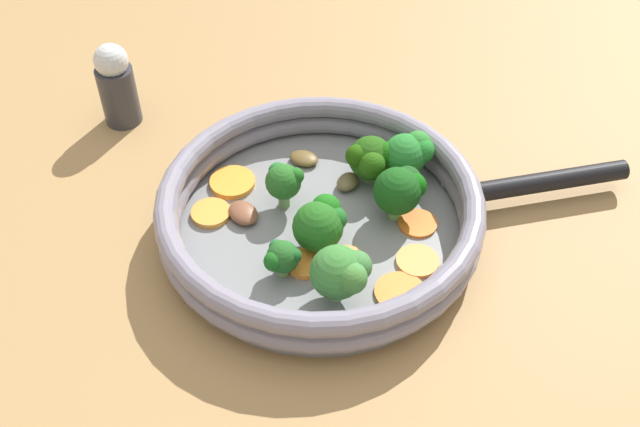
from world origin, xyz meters
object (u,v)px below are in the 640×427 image
carrot_slice_1 (232,182)px  broccoli_floret_0 (284,181)px  carrot_slice_2 (211,213)px  broccoli_floret_3 (372,159)px  carrot_slice_5 (418,261)px  broccoli_floret_4 (343,273)px  carrot_slice_4 (418,223)px  broccoli_floret_2 (282,257)px  broccoli_floret_6 (321,223)px  carrot_slice_3 (400,292)px  carrot_slice_6 (302,263)px  mushroom_piece_0 (348,182)px  mushroom_piece_2 (243,213)px  carrot_slice_0 (346,262)px  broccoli_floret_5 (409,153)px  salt_shaker (117,85)px  mushroom_piece_1 (304,158)px  broccoli_floret_1 (401,189)px  skillet (320,229)px

carrot_slice_1 → broccoli_floret_0: broccoli_floret_0 is taller
carrot_slice_2 → broccoli_floret_0: bearing=26.1°
broccoli_floret_3 → carrot_slice_5: bearing=-57.0°
carrot_slice_2 → broccoli_floret_4: size_ratio=0.66×
carrot_slice_4 → broccoli_floret_2: size_ratio=1.00×
broccoli_floret_6 → broccoli_floret_3: bearing=74.7°
carrot_slice_3 → carrot_slice_5: (0.01, 0.04, 0.00)m
carrot_slice_6 → mushroom_piece_0: (0.02, 0.11, 0.00)m
carrot_slice_2 → broccoli_floret_2: (0.09, -0.05, 0.02)m
broccoli_floret_2 → carrot_slice_4: bearing=40.2°
carrot_slice_1 → mushroom_piece_2: bearing=-58.6°
carrot_slice_5 → broccoli_floret_0: broccoli_floret_0 is taller
carrot_slice_0 → carrot_slice_3: bearing=-22.5°
mushroom_piece_0 → carrot_slice_2: bearing=-149.0°
mushroom_piece_2 → carrot_slice_3: bearing=-19.0°
carrot_slice_5 → broccoli_floret_6: bearing=-178.9°
carrot_slice_2 → broccoli_floret_6: (0.11, -0.01, 0.03)m
carrot_slice_2 → carrot_slice_4: bearing=10.5°
broccoli_floret_2 → mushroom_piece_0: size_ratio=1.38×
carrot_slice_2 → broccoli_floret_5: broccoli_floret_5 is taller
mushroom_piece_0 → salt_shaker: bearing=167.6°
carrot_slice_3 → mushroom_piece_1: mushroom_piece_1 is taller
broccoli_floret_1 → mushroom_piece_2: size_ratio=1.63×
carrot_slice_4 → mushroom_piece_2: bearing=-169.2°
broccoli_floret_2 → broccoli_floret_4: broccoli_floret_4 is taller
carrot_slice_1 → mushroom_piece_0: (0.11, 0.03, 0.00)m
carrot_slice_6 → carrot_slice_0: bearing=16.4°
carrot_slice_2 → mushroom_piece_0: size_ratio=1.41×
carrot_slice_1 → broccoli_floret_3: broccoli_floret_3 is taller
carrot_slice_0 → carrot_slice_5: size_ratio=0.93×
skillet → broccoli_floret_0: (-0.04, 0.02, 0.04)m
mushroom_piece_0 → mushroom_piece_1: 0.06m
carrot_slice_1 → salt_shaker: salt_shaker is taller
carrot_slice_5 → mushroom_piece_2: bearing=174.6°
broccoli_floret_3 → broccoli_floret_4: broccoli_floret_4 is taller
skillet → mushroom_piece_2: mushroom_piece_2 is taller
carrot_slice_4 → broccoli_floret_0: (-0.13, -0.00, 0.03)m
broccoli_floret_0 → broccoli_floret_6: 0.07m
broccoli_floret_5 → mushroom_piece_1: bearing=179.6°
broccoli_floret_1 → carrot_slice_6: bearing=-130.8°
carrot_slice_5 → broccoli_floret_3: bearing=123.0°
broccoli_floret_4 → salt_shaker: salt_shaker is taller
carrot_slice_0 → carrot_slice_4: 0.09m
skillet → mushroom_piece_0: bearing=76.6°
carrot_slice_5 → mushroom_piece_2: 0.17m
carrot_slice_6 → mushroom_piece_0: 0.11m
skillet → broccoli_floret_6: broccoli_floret_6 is taller
carrot_slice_5 → mushroom_piece_1: bearing=141.3°
skillet → carrot_slice_2: (-0.11, -0.01, 0.01)m
broccoli_floret_5 → carrot_slice_4: bearing=-70.8°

